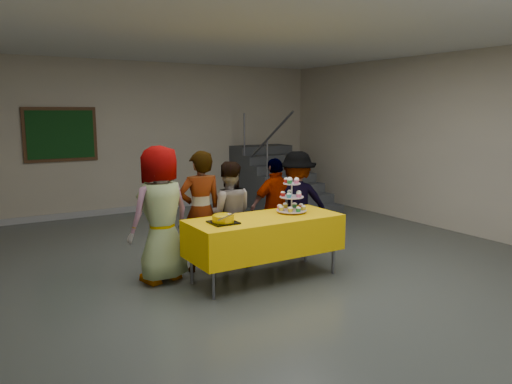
# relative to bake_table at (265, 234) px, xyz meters

# --- Properties ---
(room_shell) EXTENTS (10.00, 10.04, 3.02)m
(room_shell) POSITION_rel_bake_table_xyz_m (0.07, -0.14, 1.57)
(room_shell) COLOR #4C514C
(room_shell) RESTS_ON ground
(bake_table) EXTENTS (1.88, 0.78, 0.77)m
(bake_table) POSITION_rel_bake_table_xyz_m (0.00, 0.00, 0.00)
(bake_table) COLOR #595960
(bake_table) RESTS_ON ground
(cupcake_stand) EXTENTS (0.38, 0.38, 0.44)m
(cupcake_stand) POSITION_rel_bake_table_xyz_m (0.44, 0.06, 0.39)
(cupcake_stand) COLOR silver
(cupcake_stand) RESTS_ON bake_table
(bear_cake) EXTENTS (0.32, 0.36, 0.12)m
(bear_cake) POSITION_rel_bake_table_xyz_m (-0.57, -0.03, 0.27)
(bear_cake) COLOR black
(bear_cake) RESTS_ON bake_table
(schoolchild_a) EXTENTS (0.91, 0.71, 1.64)m
(schoolchild_a) POSITION_rel_bake_table_xyz_m (-1.09, 0.59, 0.26)
(schoolchild_a) COLOR slate
(schoolchild_a) RESTS_ON ground
(schoolchild_b) EXTENTS (0.61, 0.44, 1.55)m
(schoolchild_b) POSITION_rel_bake_table_xyz_m (-0.52, 0.70, 0.22)
(schoolchild_b) COLOR slate
(schoolchild_b) RESTS_ON ground
(schoolchild_c) EXTENTS (0.83, 0.75, 1.39)m
(schoolchild_c) POSITION_rel_bake_table_xyz_m (-0.12, 0.71, 0.14)
(schoolchild_c) COLOR slate
(schoolchild_c) RESTS_ON ground
(schoolchild_d) EXTENTS (0.82, 0.36, 1.39)m
(schoolchild_d) POSITION_rel_bake_table_xyz_m (0.67, 0.76, 0.14)
(schoolchild_d) COLOR slate
(schoolchild_d) RESTS_ON ground
(schoolchild_e) EXTENTS (1.09, 0.87, 1.47)m
(schoolchild_e) POSITION_rel_bake_table_xyz_m (0.98, 0.69, 0.18)
(schoolchild_e) COLOR slate
(schoolchild_e) RESTS_ON ground
(staircase) EXTENTS (1.30, 2.40, 2.04)m
(staircase) POSITION_rel_bake_table_xyz_m (2.77, 3.97, -0.07)
(staircase) COLOR #424447
(staircase) RESTS_ON ground
(noticeboard) EXTENTS (1.30, 0.05, 1.00)m
(noticeboard) POSITION_rel_bake_table_xyz_m (-1.42, 4.81, 1.04)
(noticeboard) COLOR #472B16
(noticeboard) RESTS_ON ground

